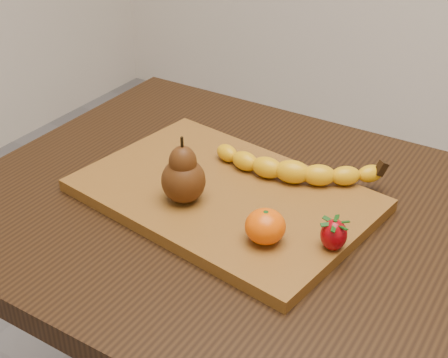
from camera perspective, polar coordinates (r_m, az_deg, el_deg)
The scene contains 6 objects.
table at distance 1.02m, azimuth 4.26°, elevation -7.88°, with size 1.00×0.70×0.76m.
cutting_board at distance 0.99m, azimuth 0.00°, elevation -1.48°, with size 0.45×0.30×0.02m, color brown.
banana at distance 1.00m, azimuth 6.27°, elevation 0.66°, with size 0.24×0.06×0.04m, color #F1B20B, non-canonical shape.
pear at distance 0.94m, azimuth -3.77°, elevation 0.86°, with size 0.07×0.07×0.11m, color #4A250B, non-canonical shape.
mandarin at distance 0.86m, azimuth 3.79°, elevation -4.34°, with size 0.06×0.06×0.05m, color #F05602.
strawberry at distance 0.86m, azimuth 10.01°, elevation -4.94°, with size 0.04×0.04×0.05m, color #98040B, non-canonical shape.
Camera 1 is at (0.35, -0.71, 1.31)m, focal length 50.00 mm.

